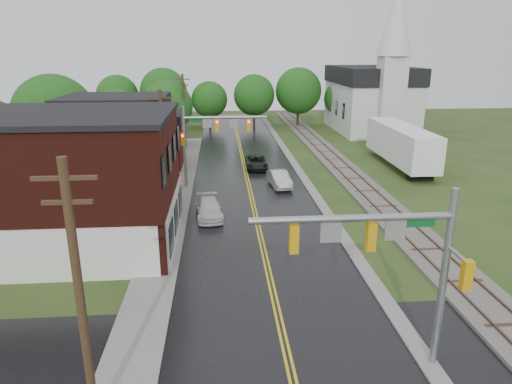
{
  "coord_description": "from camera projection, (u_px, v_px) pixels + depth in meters",
  "views": [
    {
      "loc": [
        -2.5,
        -12.46,
        11.78
      ],
      "look_at": [
        -0.39,
        13.9,
        3.5
      ],
      "focal_mm": 32.0,
      "sensor_mm": 36.0,
      "label": 1
    }
  ],
  "objects": [
    {
      "name": "sedan_silver",
      "position": [
        279.0,
        179.0,
        40.79
      ],
      "size": [
        2.02,
        4.42,
        1.4
      ],
      "primitive_type": "imported",
      "rotation": [
        0.0,
        0.0,
        0.13
      ],
      "color": "#BDBCC2",
      "rests_on": "ground"
    },
    {
      "name": "sidewalk_left",
      "position": [
        178.0,
        194.0,
        38.88
      ],
      "size": [
        2.4,
        50.0,
        0.12
      ],
      "primitive_type": "cube",
      "color": "gray",
      "rests_on": "ground"
    },
    {
      "name": "yellow_house",
      "position": [
        120.0,
        156.0,
        38.51
      ],
      "size": [
        8.0,
        7.0,
        6.4
      ],
      "primitive_type": "cube",
      "color": "tan",
      "rests_on": "ground"
    },
    {
      "name": "traffic_signal_far",
      "position": [
        209.0,
        132.0,
        39.5
      ],
      "size": [
        7.34,
        0.43,
        7.2
      ],
      "color": "gray",
      "rests_on": "ground"
    },
    {
      "name": "utility_pole_a",
      "position": [
        80.0,
        296.0,
        13.64
      ],
      "size": [
        1.8,
        0.28,
        9.0
      ],
      "color": "#382616",
      "rests_on": "ground"
    },
    {
      "name": "darkred_building",
      "position": [
        148.0,
        146.0,
        47.44
      ],
      "size": [
        7.0,
        6.0,
        4.4
      ],
      "primitive_type": "cube",
      "color": "#3F0F0C",
      "rests_on": "ground"
    },
    {
      "name": "tree_left_e",
      "position": [
        168.0,
        108.0,
        57.12
      ],
      "size": [
        6.4,
        6.4,
        8.16
      ],
      "color": "black",
      "rests_on": "ground"
    },
    {
      "name": "traffic_signal_near",
      "position": [
        390.0,
        249.0,
        16.25
      ],
      "size": [
        7.34,
        0.3,
        7.2
      ],
      "color": "gray",
      "rests_on": "ground"
    },
    {
      "name": "main_road",
      "position": [
        247.0,
        177.0,
        44.11
      ],
      "size": [
        10.0,
        90.0,
        0.02
      ],
      "primitive_type": "cube",
      "color": "black",
      "rests_on": "ground"
    },
    {
      "name": "utility_pole_c",
      "position": [
        184.0,
        110.0,
        55.5
      ],
      "size": [
        1.8,
        0.28,
        9.0
      ],
      "color": "#382616",
      "rests_on": "ground"
    },
    {
      "name": "semi_trailer",
      "position": [
        401.0,
        143.0,
        47.19
      ],
      "size": [
        3.18,
        13.82,
        4.24
      ],
      "color": "black",
      "rests_on": "ground"
    },
    {
      "name": "tree_left_b",
      "position": [
        56.0,
        117.0,
        42.85
      ],
      "size": [
        7.6,
        7.6,
        9.69
      ],
      "color": "black",
      "rests_on": "ground"
    },
    {
      "name": "curb_right",
      "position": [
        294.0,
        164.0,
        49.27
      ],
      "size": [
        0.8,
        70.0,
        0.12
      ],
      "primitive_type": "cube",
      "color": "gray",
      "rests_on": "ground"
    },
    {
      "name": "cross_road",
      "position": [
        291.0,
        371.0,
        17.47
      ],
      "size": [
        60.0,
        9.0,
        0.02
      ],
      "primitive_type": "cube",
      "color": "black",
      "rests_on": "ground"
    },
    {
      "name": "tree_left_c",
      "position": [
        118.0,
        117.0,
        51.12
      ],
      "size": [
        6.0,
        6.0,
        7.65
      ],
      "color": "black",
      "rests_on": "ground"
    },
    {
      "name": "brick_building",
      "position": [
        56.0,
        181.0,
        27.65
      ],
      "size": [
        14.3,
        10.3,
        8.3
      ],
      "color": "#44140E",
      "rests_on": "ground"
    },
    {
      "name": "suv_dark",
      "position": [
        256.0,
        163.0,
        47.0
      ],
      "size": [
        2.16,
        4.64,
        1.29
      ],
      "primitive_type": "imported",
      "rotation": [
        0.0,
        0.0,
        -0.01
      ],
      "color": "black",
      "rests_on": "ground"
    },
    {
      "name": "church",
      "position": [
        373.0,
        92.0,
        66.46
      ],
      "size": [
        10.4,
        18.4,
        20.0
      ],
      "color": "silver",
      "rests_on": "ground"
    },
    {
      "name": "pickup_white",
      "position": [
        209.0,
        209.0,
        33.31
      ],
      "size": [
        2.19,
        4.6,
        1.29
      ],
      "primitive_type": "imported",
      "rotation": [
        0.0,
        0.0,
        0.09
      ],
      "color": "silver",
      "rests_on": "ground"
    },
    {
      "name": "railroad",
      "position": [
        336.0,
        162.0,
        49.59
      ],
      "size": [
        3.2,
        80.0,
        0.3
      ],
      "color": "#59544C",
      "rests_on": "ground"
    },
    {
      "name": "utility_pole_b",
      "position": [
        163.0,
        147.0,
        34.57
      ],
      "size": [
        1.8,
        0.28,
        9.0
      ],
      "color": "#382616",
      "rests_on": "ground"
    }
  ]
}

